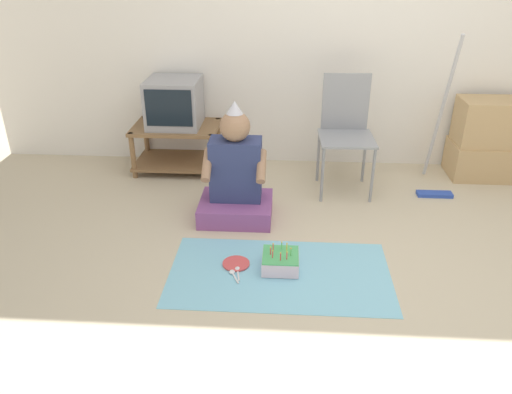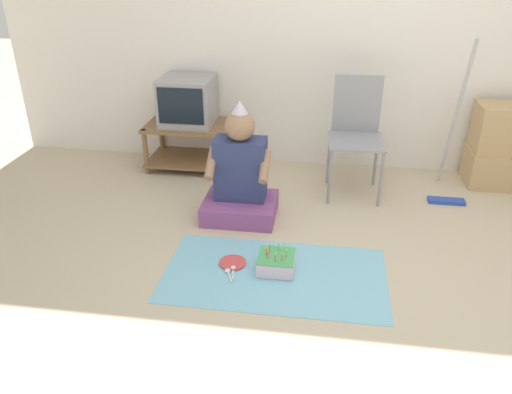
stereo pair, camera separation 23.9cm
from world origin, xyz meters
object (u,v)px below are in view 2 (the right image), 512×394
Objects in this scene: cardboard_box_stack at (506,147)px; dust_mop at (452,153)px; person_seated at (240,179)px; tv at (188,101)px; birthday_cake at (276,262)px; folding_chair at (356,128)px; paper_plate at (233,263)px.

dust_mop is (-0.51, -0.33, 0.05)m from cardboard_box_stack.
tv is at bearing 125.40° from person_seated.
cardboard_box_stack is 2.26m from person_seated.
tv is 1.96× the size of birthday_cake.
paper_plate is at bearing -122.15° from folding_chair.
dust_mop reaches higher than cardboard_box_stack.
person_seated is 5.06× the size of paper_plate.
dust_mop is at bearing -2.43° from folding_chair.
person_seated is (0.61, -0.86, -0.31)m from tv.
paper_plate is at bearing -142.96° from cardboard_box_stack.
tv is 1.89m from birthday_cake.
tv is 1.10m from person_seated.
paper_plate is (-0.28, 0.02, -0.04)m from birthday_cake.
dust_mop is 1.96m from paper_plate.
cardboard_box_stack reaches higher than birthday_cake.
cardboard_box_stack is at bearing 33.25° from dust_mop.
folding_chair is 1.06× the size of person_seated.
person_seated is at bearing 117.10° from birthday_cake.
cardboard_box_stack is at bearing 0.26° from tv.
person_seated reaches higher than tv.
tv is 0.65× the size of cardboard_box_stack.
paper_plate is (0.67, -1.51, -0.60)m from tv.
paper_plate is at bearing -141.76° from dust_mop.
dust_mop reaches higher than person_seated.
tv is 0.51× the size of person_seated.
cardboard_box_stack is at bearing 37.04° from paper_plate.
person_seated is (-2.08, -0.87, -0.03)m from cardboard_box_stack.
paper_plate is (0.06, -0.65, -0.29)m from person_seated.
dust_mop is at bearing -146.75° from cardboard_box_stack.
person_seated is at bearing -161.11° from dust_mop.
birthday_cake is (-1.23, -1.21, -0.32)m from dust_mop.
cardboard_box_stack reaches higher than paper_plate.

